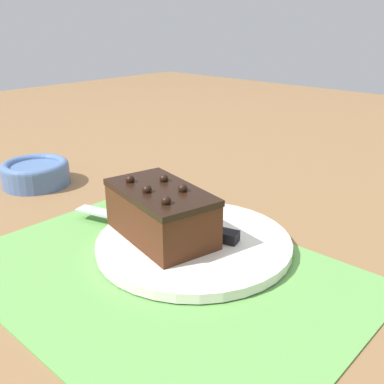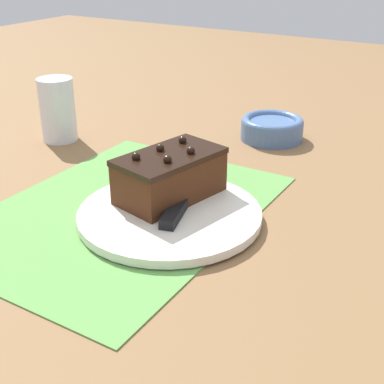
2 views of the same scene
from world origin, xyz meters
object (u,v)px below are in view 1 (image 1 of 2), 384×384
serving_knife (180,228)px  small_bowl (36,172)px  cake_plate (194,243)px  chocolate_cake (161,213)px

serving_knife → small_bowl: 0.35m
cake_plate → small_bowl: 0.37m
small_bowl → cake_plate: bearing=-178.3°
chocolate_cake → serving_knife: 0.04m
chocolate_cake → cake_plate: bearing=-148.2°
cake_plate → small_bowl: (0.37, 0.01, 0.01)m
serving_knife → small_bowl: bearing=76.5°
chocolate_cake → small_bowl: size_ratio=1.41×
cake_plate → chocolate_cake: (0.04, 0.02, 0.04)m
chocolate_cake → serving_knife: bearing=-107.3°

